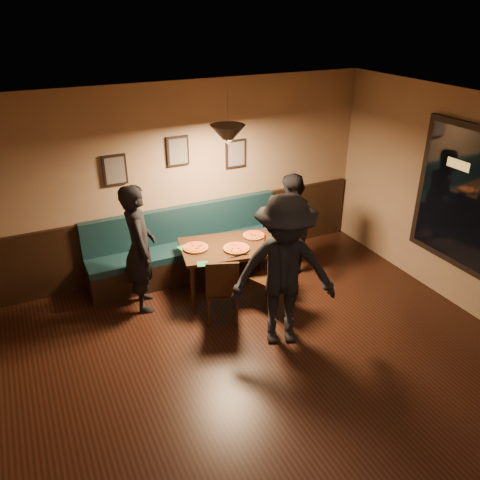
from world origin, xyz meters
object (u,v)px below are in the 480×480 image
at_px(diner_right, 291,225).
at_px(booth_bench, 189,244).
at_px(chair_near_right, 269,277).
at_px(chair_near_left, 222,288).
at_px(tabasco_bottle, 265,237).
at_px(diner_left, 139,248).
at_px(diner_front, 284,272).
at_px(soda_glass, 279,241).
at_px(dining_table, 229,268).

bearing_deg(diner_right, booth_bench, -99.09).
distance_m(booth_bench, chair_near_right, 1.43).
bearing_deg(chair_near_left, tabasco_bottle, 50.76).
bearing_deg(diner_left, chair_near_left, -122.39).
bearing_deg(diner_left, diner_right, -82.15).
bearing_deg(diner_front, tabasco_bottle, 92.01).
bearing_deg(diner_front, soda_glass, 83.37).
bearing_deg(diner_right, diner_front, -20.62).
bearing_deg(soda_glass, dining_table, 154.87).
distance_m(chair_near_right, diner_front, 0.90).
height_order(chair_near_left, tabasco_bottle, chair_near_left).
xyz_separation_m(diner_right, soda_glass, (-0.42, -0.38, 0.00)).
xyz_separation_m(diner_left, tabasco_bottle, (1.72, -0.22, -0.10)).
bearing_deg(chair_near_right, tabasco_bottle, 45.88).
bearing_deg(dining_table, soda_glass, -14.08).
bearing_deg(booth_bench, chair_near_left, -90.92).
relative_size(dining_table, chair_near_right, 1.50).
bearing_deg(dining_table, chair_near_right, -51.80).
distance_m(booth_bench, chair_near_left, 1.27).
relative_size(chair_near_left, chair_near_right, 1.05).
relative_size(dining_table, tabasco_bottle, 10.06).
relative_size(booth_bench, tabasco_bottle, 22.87).
height_order(chair_near_left, chair_near_right, chair_near_left).
xyz_separation_m(dining_table, chair_near_left, (-0.38, -0.60, 0.11)).
bearing_deg(booth_bench, tabasco_bottle, -41.02).
distance_m(chair_near_left, diner_front, 0.98).
height_order(chair_near_right, soda_glass, chair_near_right).
distance_m(dining_table, tabasco_bottle, 0.67).
distance_m(dining_table, diner_front, 1.45).
bearing_deg(tabasco_bottle, chair_near_left, -149.98).
relative_size(dining_table, chair_near_left, 1.42).
relative_size(booth_bench, dining_table, 2.27).
height_order(booth_bench, soda_glass, booth_bench).
height_order(diner_left, soda_glass, diner_left).
xyz_separation_m(chair_near_right, diner_right, (0.73, 0.69, 0.33)).
height_order(diner_front, soda_glass, diner_front).
bearing_deg(tabasco_bottle, chair_near_right, -111.18).
relative_size(diner_left, diner_front, 0.92).
xyz_separation_m(chair_near_left, diner_right, (1.42, 0.69, 0.31)).
xyz_separation_m(dining_table, diner_right, (1.04, 0.09, 0.42)).
bearing_deg(diner_right, chair_near_left, -50.71).
bearing_deg(chair_near_right, booth_bench, 94.79).
relative_size(diner_left, diner_right, 1.13).
distance_m(diner_right, tabasco_bottle, 0.56).
height_order(diner_right, tabasco_bottle, diner_right).
relative_size(diner_front, soda_glass, 13.98).
bearing_deg(booth_bench, diner_front, -77.07).
bearing_deg(chair_near_right, diner_right, 20.61).
bearing_deg(tabasco_bottle, diner_left, 172.59).
height_order(soda_glass, tabasco_bottle, soda_glass).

